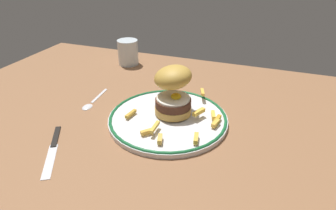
# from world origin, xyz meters

# --- Properties ---
(ground_plane) EXTENTS (1.34, 0.87, 0.04)m
(ground_plane) POSITION_xyz_m (0.00, 0.00, -0.02)
(ground_plane) COLOR brown
(dinner_plate) EXTENTS (0.30, 0.30, 0.02)m
(dinner_plate) POSITION_xyz_m (0.02, -0.02, 0.01)
(dinner_plate) COLOR silver
(dinner_plate) RESTS_ON ground_plane
(burger) EXTENTS (0.12, 0.12, 0.12)m
(burger) POSITION_xyz_m (0.02, 0.01, 0.08)
(burger) COLOR #C28F3F
(burger) RESTS_ON dinner_plate
(fries_pile) EXTENTS (0.22, 0.25, 0.02)m
(fries_pile) POSITION_xyz_m (0.06, -0.03, 0.02)
(fries_pile) COLOR gold
(fries_pile) RESTS_ON dinner_plate
(water_glass) EXTENTS (0.07, 0.07, 0.09)m
(water_glass) POSITION_xyz_m (-0.26, 0.30, 0.04)
(water_glass) COLOR silver
(water_glass) RESTS_ON ground_plane
(knife) EXTENTS (0.11, 0.16, 0.01)m
(knife) POSITION_xyz_m (-0.18, -0.20, 0.00)
(knife) COLOR black
(knife) RESTS_ON ground_plane
(spoon) EXTENTS (0.03, 0.13, 0.01)m
(spoon) POSITION_xyz_m (-0.21, -0.01, 0.00)
(spoon) COLOR silver
(spoon) RESTS_ON ground_plane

